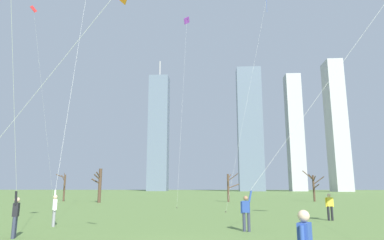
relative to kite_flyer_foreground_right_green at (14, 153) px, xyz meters
The scene contains 15 objects.
kite_flyer_foreground_right_green is the anchor object (origin of this frame).
kite_flyer_midfield_right_teal 7.58m from the kite_flyer_foreground_right_green, 98.86° to the left, with size 1.81×7.56×22.24m.
kite_flyer_foreground_left_yellow 12.13m from the kite_flyer_foreground_right_green, 16.76° to the left, with size 9.90×1.99×14.27m.
bystander_watching_nearby 17.70m from the kite_flyer_foreground_right_green, 32.35° to the left, with size 0.51×0.22×1.62m.
distant_kite_drifting_left_purple 31.54m from the kite_flyer_foreground_right_green, 80.09° to the left, with size 0.83×5.99×23.04m.
distant_kite_high_overhead_red 24.89m from the kite_flyer_foreground_right_green, 118.95° to the left, with size 0.42×7.73×19.90m.
distant_kite_low_near_trees_blue 26.09m from the kite_flyer_foreground_right_green, 53.93° to the left, with size 5.01×2.13×20.75m.
bare_tree_far_right_edge 35.32m from the kite_flyer_foreground_right_green, 73.98° to the left, with size 1.70×2.56×3.84m.
bare_tree_rightmost 42.22m from the kite_flyer_foreground_right_green, 59.19° to the left, with size 2.56×2.52×4.31m.
bare_tree_left_of_center 32.00m from the kite_flyer_foreground_right_green, 102.95° to the left, with size 1.59×1.73×4.35m.
bare_tree_right_of_center 37.40m from the kite_flyer_foreground_right_green, 111.22° to the left, with size 1.81×2.77×4.04m.
skyline_mid_tower_left 147.32m from the kite_flyer_foreground_right_green, 97.17° to the left, with size 9.20×8.15×63.04m.
skyline_wide_slab 144.45m from the kite_flyer_foreground_right_green, 65.36° to the left, with size 6.55×9.47×55.06m.
skyline_tall_tower 147.04m from the kite_flyer_foreground_right_green, 72.26° to the left, with size 6.58×7.02×52.32m.
skyline_squat_block 141.86m from the kite_flyer_foreground_right_green, 80.01° to the left, with size 10.93×7.88×55.58m.
Camera 1 is at (1.05, -10.60, 2.05)m, focal length 31.47 mm.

